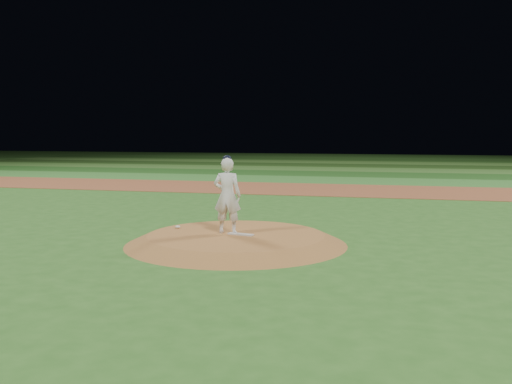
# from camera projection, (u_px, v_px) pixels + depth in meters

# --- Properties ---
(ground) EXTENTS (120.00, 120.00, 0.00)m
(ground) POSITION_uv_depth(u_px,v_px,m) (236.00, 244.00, 14.19)
(ground) COLOR #2B601F
(ground) RESTS_ON ground
(infield_dirt_band) EXTENTS (70.00, 6.00, 0.02)m
(infield_dirt_band) POSITION_uv_depth(u_px,v_px,m) (317.00, 189.00, 27.68)
(infield_dirt_band) COLOR brown
(infield_dirt_band) RESTS_ON ground
(outfield_stripe_0) EXTENTS (70.00, 5.00, 0.02)m
(outfield_stripe_0) POSITION_uv_depth(u_px,v_px,m) (331.00, 180.00, 32.98)
(outfield_stripe_0) COLOR #307029
(outfield_stripe_0) RESTS_ON ground
(outfield_stripe_1) EXTENTS (70.00, 5.00, 0.02)m
(outfield_stripe_1) POSITION_uv_depth(u_px,v_px,m) (340.00, 174.00, 37.80)
(outfield_stripe_1) COLOR #1C4917
(outfield_stripe_1) RESTS_ON ground
(outfield_stripe_2) EXTENTS (70.00, 5.00, 0.02)m
(outfield_stripe_2) POSITION_uv_depth(u_px,v_px,m) (347.00, 169.00, 42.61)
(outfield_stripe_2) COLOR #366725
(outfield_stripe_2) RESTS_ON ground
(outfield_stripe_3) EXTENTS (70.00, 5.00, 0.02)m
(outfield_stripe_3) POSITION_uv_depth(u_px,v_px,m) (352.00, 166.00, 47.43)
(outfield_stripe_3) COLOR #1E3E14
(outfield_stripe_3) RESTS_ON ground
(outfield_stripe_4) EXTENTS (70.00, 5.00, 0.02)m
(outfield_stripe_4) POSITION_uv_depth(u_px,v_px,m) (357.00, 162.00, 52.25)
(outfield_stripe_4) COLOR #3C6F28
(outfield_stripe_4) RESTS_ON ground
(outfield_stripe_5) EXTENTS (70.00, 5.00, 0.02)m
(outfield_stripe_5) POSITION_uv_depth(u_px,v_px,m) (361.00, 160.00, 57.07)
(outfield_stripe_5) COLOR #224F19
(outfield_stripe_5) RESTS_ON ground
(pitchers_mound) EXTENTS (5.50, 5.50, 0.25)m
(pitchers_mound) POSITION_uv_depth(u_px,v_px,m) (236.00, 239.00, 14.18)
(pitchers_mound) COLOR #9C6330
(pitchers_mound) RESTS_ON ground
(pitching_rubber) EXTENTS (0.68, 0.30, 0.03)m
(pitching_rubber) POSITION_uv_depth(u_px,v_px,m) (241.00, 234.00, 14.05)
(pitching_rubber) COLOR beige
(pitching_rubber) RESTS_ON pitchers_mound
(rosin_bag) EXTENTS (0.14, 0.14, 0.07)m
(rosin_bag) POSITION_uv_depth(u_px,v_px,m) (178.00, 227.00, 15.02)
(rosin_bag) COLOR silver
(rosin_bag) RESTS_ON pitchers_mound
(pitcher_on_mound) EXTENTS (0.71, 0.49, 1.96)m
(pitcher_on_mound) POSITION_uv_depth(u_px,v_px,m) (227.00, 195.00, 14.18)
(pitcher_on_mound) COLOR white
(pitcher_on_mound) RESTS_ON pitchers_mound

